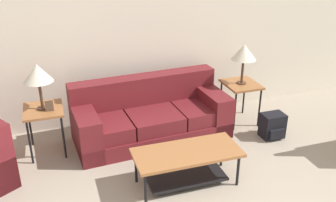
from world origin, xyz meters
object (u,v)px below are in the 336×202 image
(couch, at_px, (151,117))
(coffee_table, at_px, (187,160))
(side_table_right, at_px, (241,88))
(backpack, at_px, (273,126))
(table_lamp_right, at_px, (244,53))
(side_table_left, at_px, (44,114))
(table_lamp_left, at_px, (38,74))

(couch, bearing_deg, coffee_table, -86.13)
(side_table_right, relative_size, backpack, 1.76)
(table_lamp_right, bearing_deg, side_table_left, -180.00)
(coffee_table, bearing_deg, backpack, 22.53)
(table_lamp_left, xyz_separation_m, backpack, (3.01, -0.59, -0.91))
(coffee_table, relative_size, table_lamp_right, 2.04)
(coffee_table, relative_size, side_table_left, 1.93)
(table_lamp_right, xyz_separation_m, backpack, (0.21, -0.59, -0.91))
(couch, height_order, side_table_right, couch)
(table_lamp_right, bearing_deg, backpack, -70.04)
(couch, distance_m, coffee_table, 1.20)
(table_lamp_left, xyz_separation_m, table_lamp_right, (2.80, 0.00, 0.00))
(table_lamp_right, bearing_deg, side_table_right, -99.46)
(coffee_table, bearing_deg, table_lamp_right, 42.83)
(coffee_table, height_order, table_lamp_right, table_lamp_right)
(coffee_table, xyz_separation_m, side_table_right, (1.32, 1.22, 0.24))
(table_lamp_right, bearing_deg, coffee_table, -137.17)
(side_table_left, xyz_separation_m, side_table_right, (2.80, 0.00, 0.00))
(backpack, bearing_deg, table_lamp_right, 109.96)
(side_table_right, distance_m, table_lamp_right, 0.53)
(side_table_right, bearing_deg, side_table_left, 180.00)
(couch, distance_m, side_table_left, 1.42)
(side_table_left, height_order, table_lamp_right, table_lamp_right)
(coffee_table, xyz_separation_m, backpack, (1.53, 0.64, -0.15))
(table_lamp_left, relative_size, backpack, 1.67)
(side_table_right, height_order, table_lamp_left, table_lamp_left)
(side_table_left, bearing_deg, side_table_right, 0.00)
(backpack, bearing_deg, couch, 160.80)
(side_table_left, relative_size, backpack, 1.76)
(side_table_left, height_order, backpack, side_table_left)
(side_table_left, distance_m, backpack, 3.09)
(side_table_left, xyz_separation_m, table_lamp_right, (2.80, 0.00, 0.53))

